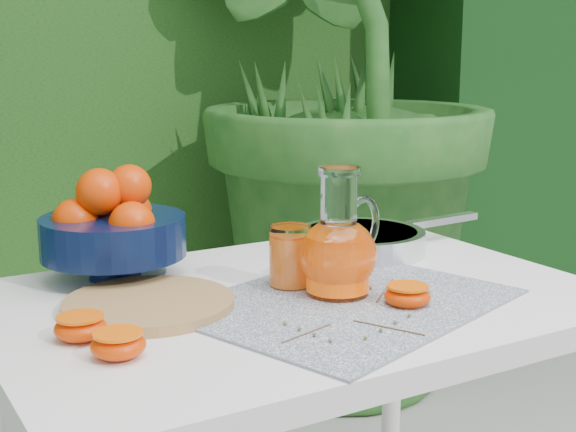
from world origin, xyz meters
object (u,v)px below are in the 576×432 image
white_table (294,340)px  cutting_board (149,304)px  saute_pan (362,240)px  juice_pitcher (339,251)px  fruit_bowl (112,227)px

white_table → cutting_board: (-0.24, 0.05, 0.09)m
white_table → saute_pan: size_ratio=2.19×
cutting_board → juice_pitcher: bearing=-17.5°
white_table → cutting_board: bearing=169.0°
white_table → fruit_bowl: fruit_bowl is taller
fruit_bowl → saute_pan: size_ratio=0.68×
white_table → juice_pitcher: 0.18m
fruit_bowl → saute_pan: bearing=-9.5°
juice_pitcher → white_table: bearing=141.1°
white_table → cutting_board: size_ratio=3.71×
cutting_board → juice_pitcher: 0.32m
cutting_board → saute_pan: saute_pan is taller
cutting_board → fruit_bowl: (0.01, 0.20, 0.08)m
white_table → fruit_bowl: bearing=132.5°
fruit_bowl → juice_pitcher: bearing=-45.9°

